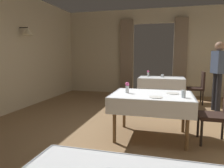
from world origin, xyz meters
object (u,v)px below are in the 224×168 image
(flower_vase_far, at_px, (148,73))
(glass_far_b, at_px, (162,76))
(chair_mid_right, at_px, (219,112))
(chair_far_right, at_px, (198,86))
(plate_mid_c, at_px, (156,97))
(dining_table_mid, at_px, (152,99))
(flower_vase_mid, at_px, (127,87))
(dining_table_far, at_px, (161,80))
(plate_mid_b, at_px, (173,93))
(person_waiter_by_doorway, at_px, (218,70))
(glass_mid_d, at_px, (183,94))

(flower_vase_far, height_order, glass_far_b, flower_vase_far)
(chair_mid_right, distance_m, flower_vase_far, 3.25)
(chair_far_right, relative_size, plate_mid_c, 4.54)
(dining_table_mid, height_order, flower_vase_mid, flower_vase_mid)
(dining_table_mid, relative_size, chair_far_right, 1.43)
(plate_mid_c, bearing_deg, chair_mid_right, 17.62)
(dining_table_far, distance_m, plate_mid_b, 2.80)
(flower_vase_far, relative_size, person_waiter_by_doorway, 0.11)
(glass_mid_d, bearing_deg, chair_mid_right, 20.42)
(glass_mid_d, bearing_deg, glass_far_b, 97.26)
(chair_mid_right, bearing_deg, plate_mid_b, 172.58)
(chair_far_right, height_order, person_waiter_by_doorway, person_waiter_by_doorway)
(chair_mid_right, xyz_separation_m, chair_far_right, (0.06, 2.90, 0.00))
(plate_mid_b, distance_m, glass_mid_d, 0.34)
(flower_vase_mid, bearing_deg, chair_mid_right, 1.11)
(chair_mid_right, relative_size, flower_vase_far, 4.86)
(flower_vase_mid, height_order, plate_mid_b, flower_vase_mid)
(plate_mid_c, xyz_separation_m, glass_mid_d, (0.41, 0.10, 0.05))
(chair_far_right, relative_size, flower_vase_mid, 4.95)
(flower_vase_mid, distance_m, person_waiter_by_doorway, 2.87)
(dining_table_mid, relative_size, flower_vase_mid, 7.07)
(chair_mid_right, bearing_deg, flower_vase_mid, -178.89)
(plate_mid_c, distance_m, flower_vase_far, 3.26)
(glass_mid_d, xyz_separation_m, glass_far_b, (-0.39, 3.05, -0.02))
(dining_table_far, xyz_separation_m, flower_vase_far, (-0.40, 0.05, 0.20))
(dining_table_mid, height_order, plate_mid_b, plate_mid_b)
(flower_vase_mid, relative_size, plate_mid_c, 0.92)
(dining_table_far, xyz_separation_m, flower_vase_mid, (-0.49, -2.91, 0.20))
(plate_mid_b, relative_size, flower_vase_far, 1.06)
(dining_table_far, xyz_separation_m, chair_mid_right, (0.98, -2.88, -0.14))
(flower_vase_mid, xyz_separation_m, plate_mid_c, (0.49, -0.28, -0.10))
(chair_mid_right, xyz_separation_m, person_waiter_by_doorway, (0.39, 2.15, 0.51))
(chair_mid_right, distance_m, glass_far_b, 3.01)
(flower_vase_mid, relative_size, person_waiter_by_doorway, 0.11)
(chair_far_right, relative_size, glass_mid_d, 7.94)
(dining_table_mid, distance_m, glass_far_b, 2.86)
(flower_vase_far, distance_m, person_waiter_by_doorway, 1.94)
(person_waiter_by_doorway, bearing_deg, plate_mid_b, -118.31)
(person_waiter_by_doorway, bearing_deg, dining_table_mid, -123.67)
(plate_mid_c, distance_m, person_waiter_by_doorway, 2.82)
(chair_mid_right, bearing_deg, glass_far_b, 108.50)
(plate_mid_b, distance_m, person_waiter_by_doorway, 2.35)
(dining_table_far, bearing_deg, chair_mid_right, -71.26)
(chair_mid_right, relative_size, glass_mid_d, 7.94)
(plate_mid_c, bearing_deg, glass_mid_d, 13.63)
(dining_table_mid, distance_m, dining_table_far, 2.89)
(plate_mid_c, height_order, person_waiter_by_doorway, person_waiter_by_doorway)
(flower_vase_mid, height_order, flower_vase_far, flower_vase_far)
(dining_table_far, xyz_separation_m, glass_mid_d, (0.41, -3.09, 0.15))
(dining_table_mid, distance_m, flower_vase_mid, 0.46)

